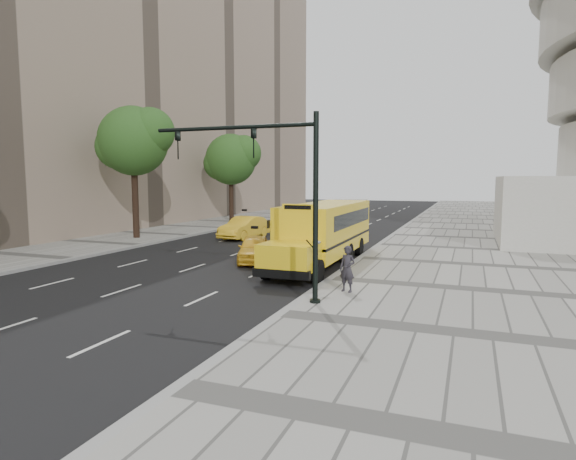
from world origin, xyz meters
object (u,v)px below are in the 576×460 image
(taxi_near, at_px, (255,248))
(taxi_far, at_px, (245,227))
(tree_c, at_px, (232,159))
(pedestrian, at_px, (347,269))
(traffic_signal, at_px, (276,184))
(school_bus, at_px, (325,228))
(tree_b, at_px, (134,140))

(taxi_near, bearing_deg, taxi_far, 97.17)
(tree_c, distance_m, pedestrian, 30.99)
(tree_c, height_order, traffic_signal, tree_c)
(school_bus, height_order, traffic_signal, traffic_signal)
(tree_b, bearing_deg, tree_c, 89.99)
(tree_b, height_order, tree_c, tree_b)
(tree_b, height_order, traffic_signal, tree_b)
(tree_c, xyz_separation_m, taxi_far, (6.69, -11.01, -5.36))
(tree_b, xyz_separation_m, tree_c, (0.00, 14.33, -0.72))
(school_bus, bearing_deg, tree_c, 128.83)
(tree_c, height_order, taxi_far, tree_c)
(taxi_near, bearing_deg, pedestrian, -62.86)
(school_bus, distance_m, traffic_signal, 8.64)
(taxi_near, distance_m, pedestrian, 8.19)
(pedestrian, relative_size, traffic_signal, 0.26)
(tree_b, xyz_separation_m, taxi_far, (6.70, 3.32, -6.08))
(school_bus, relative_size, pedestrian, 6.84)
(tree_c, bearing_deg, taxi_far, -58.70)
(pedestrian, bearing_deg, school_bus, 130.23)
(tree_b, relative_size, tree_c, 1.08)
(traffic_signal, bearing_deg, school_bus, 94.77)
(tree_c, relative_size, traffic_signal, 1.34)
(taxi_near, xyz_separation_m, traffic_signal, (4.14, -7.23, 3.40))
(traffic_signal, bearing_deg, pedestrian, 42.38)
(tree_c, height_order, pedestrian, tree_c)
(tree_b, xyz_separation_m, traffic_signal, (15.60, -12.48, -2.77))
(tree_b, xyz_separation_m, pedestrian, (17.64, -10.62, -5.87))
(taxi_far, bearing_deg, tree_c, 127.17)
(school_bus, bearing_deg, taxi_far, 137.57)
(school_bus, relative_size, taxi_near, 2.86)
(pedestrian, distance_m, traffic_signal, 4.15)
(tree_b, relative_size, taxi_near, 2.28)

